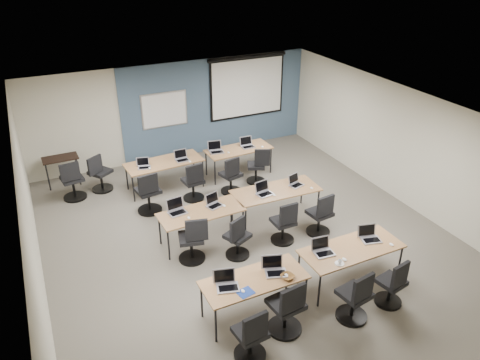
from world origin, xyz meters
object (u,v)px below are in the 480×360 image
task_chair_4 (193,243)px  laptop_10 (216,149)px  training_table_back_left (164,163)px  task_chair_1 (287,311)px  task_chair_0 (251,339)px  laptop_8 (144,165)px  task_chair_9 (194,185)px  laptop_5 (214,203)px  task_chair_10 (231,178)px  laptop_11 (247,144)px  utility_table (61,161)px  laptop_0 (226,283)px  laptop_2 (323,249)px  task_chair_11 (258,168)px  laptop_1 (274,269)px  task_chair_6 (284,226)px  training_table_front_right (352,250)px  task_chair_7 (320,217)px  training_table_mid_right (276,192)px  laptop_9 (182,158)px  task_chair_8 (149,196)px  training_table_mid_left (201,214)px  spare_chair_a (100,176)px  spare_chair_b (73,183)px  laptop_7 (295,182)px  task_chair_5 (237,240)px  task_chair_2 (355,300)px  training_table_front_left (254,281)px  laptop_6 (264,191)px  task_chair_3 (392,287)px  training_table_back_right (239,150)px  projector_screen (247,83)px  laptop_3 (369,236)px  whiteboard (164,110)px

task_chair_4 → laptop_10: size_ratio=2.82×
training_table_back_left → task_chair_1: 5.50m
task_chair_0 → laptop_8: task_chair_0 is taller
task_chair_9 → laptop_10: bearing=36.4°
laptop_5 → task_chair_10: task_chair_10 is taller
laptop_11 → utility_table: 4.74m
laptop_0 → task_chair_1: size_ratio=0.34×
laptop_2 → task_chair_11: bearing=84.9°
laptop_1 → task_chair_6: 1.96m
training_table_back_left → task_chair_10: 1.69m
training_table_front_right → task_chair_7: task_chair_7 is taller
training_table_mid_right → laptop_5: 1.48m
laptop_11 → laptop_9: bearing=-176.7°
laptop_0 → task_chair_8: size_ratio=0.34×
laptop_8 → laptop_1: bearing=-63.8°
laptop_5 → task_chair_6: (1.19, -0.85, -0.39)m
training_table_mid_left → spare_chair_a: 3.47m
laptop_10 → spare_chair_b: spare_chair_b is taller
laptop_7 → task_chair_10: task_chair_10 is taller
task_chair_5 → laptop_10: 3.54m
laptop_2 → laptop_5: size_ratio=1.07×
laptop_7 → task_chair_8: bearing=136.9°
task_chair_4 → task_chair_6: size_ratio=1.03×
laptop_0 → laptop_11: 5.56m
laptop_2 → utility_table: laptop_2 is taller
task_chair_2 → task_chair_8: task_chair_8 is taller
laptop_0 → task_chair_7: size_ratio=0.36×
training_table_mid_right → task_chair_6: (-0.29, -0.88, -0.29)m
task_chair_8 → spare_chair_b: 2.01m
task_chair_7 → laptop_9: bearing=113.6°
laptop_8 → spare_chair_b: spare_chair_b is taller
task_chair_7 → task_chair_8: task_chair_8 is taller
training_table_front_left → task_chair_8: 4.00m
task_chair_7 → spare_chair_b: spare_chair_b is taller
laptop_0 → laptop_6: bearing=67.5°
training_table_mid_right → task_chair_8: (-2.46, 1.47, -0.26)m
spare_chair_b → task_chair_3: bearing=-62.5°
training_table_mid_right → task_chair_0: task_chair_0 is taller
training_table_front_left → laptop_1: (0.38, 0.02, 0.11)m
task_chair_0 → training_table_mid_right: bearing=49.9°
training_table_back_right → training_table_front_left: bearing=-114.7°
projector_screen → task_chair_1: projector_screen is taller
task_chair_11 → laptop_7: bearing=-63.4°
projector_screen → laptop_1: 7.17m
training_table_front_right → laptop_3: (0.45, 0.09, 0.11)m
task_chair_7 → task_chair_9: size_ratio=1.00×
whiteboard → training_table_back_right: 2.38m
laptop_11 → spare_chair_b: bearing=176.2°
laptop_3 → laptop_11: bearing=105.8°
laptop_3 → laptop_6: same height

